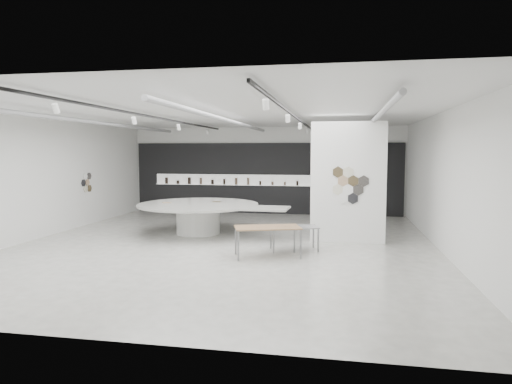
% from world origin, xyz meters
% --- Properties ---
extents(room, '(12.02, 14.02, 3.82)m').
position_xyz_m(room, '(-0.09, -0.00, 2.07)').
color(room, beige).
rests_on(room, ground).
extents(back_wall_display, '(11.80, 0.27, 3.10)m').
position_xyz_m(back_wall_display, '(-0.08, 6.93, 1.54)').
color(back_wall_display, black).
rests_on(back_wall_display, ground).
extents(partition_column, '(2.20, 0.38, 3.60)m').
position_xyz_m(partition_column, '(3.50, 1.00, 1.80)').
color(partition_column, white).
rests_on(partition_column, ground).
extents(display_island, '(5.15, 4.10, 1.02)m').
position_xyz_m(display_island, '(-1.26, 1.53, 0.66)').
color(display_island, white).
rests_on(display_island, ground).
extents(sample_table_wood, '(1.85, 1.31, 0.78)m').
position_xyz_m(sample_table_wood, '(1.45, -1.34, 0.73)').
color(sample_table_wood, '#896747').
rests_on(sample_table_wood, ground).
extents(sample_table_stone, '(1.42, 0.99, 0.66)m').
position_xyz_m(sample_table_stone, '(2.05, -0.45, 0.61)').
color(sample_table_stone, gray).
rests_on(sample_table_stone, ground).
extents(kitchen_counter, '(1.51, 0.63, 1.17)m').
position_xyz_m(kitchen_counter, '(2.85, 6.51, 0.42)').
color(kitchen_counter, white).
rests_on(kitchen_counter, ground).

